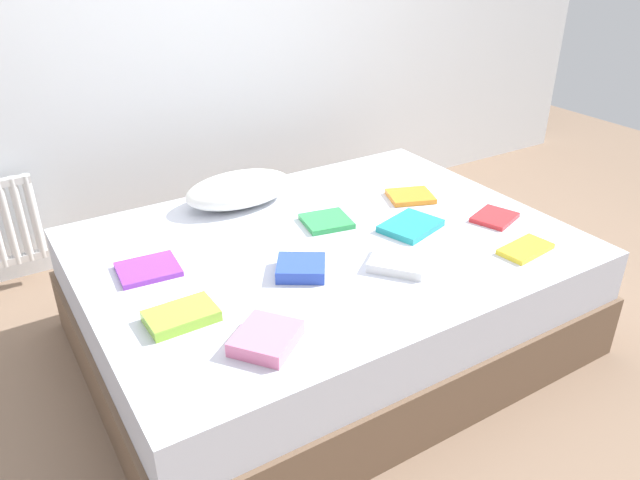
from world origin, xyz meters
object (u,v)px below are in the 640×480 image
bed (326,292)px  textbook_yellow (526,249)px  pillow (239,189)px  textbook_blue (301,268)px  textbook_orange (410,196)px  textbook_white (399,261)px  textbook_red (495,217)px  textbook_lime (181,316)px  textbook_teal (411,226)px  textbook_purple (148,269)px  textbook_green (326,221)px  textbook_pink (266,338)px

bed → textbook_yellow: bearing=-38.4°
pillow → textbook_blue: pillow is taller
bed → textbook_orange: textbook_orange is taller
bed → textbook_white: (0.13, -0.32, 0.27)m
textbook_red → textbook_orange: bearing=95.0°
textbook_white → textbook_lime: textbook_lime is taller
pillow → textbook_blue: bearing=-96.4°
textbook_blue → textbook_lime: 0.49m
pillow → bed: bearing=-74.6°
textbook_teal → textbook_yellow: bearing=-73.3°
bed → pillow: pillow is taller
bed → textbook_yellow: size_ratio=8.85×
textbook_red → textbook_yellow: bearing=-131.9°
textbook_red → textbook_purple: bearing=145.9°
textbook_blue → textbook_lime: bearing=-140.7°
textbook_green → textbook_white: bearing=-74.0°
textbook_pink → textbook_yellow: 1.17m
textbook_lime → textbook_green: (0.80, 0.36, -0.01)m
bed → textbook_green: bearing=57.4°
bed → pillow: (-0.14, 0.53, 0.33)m
bed → textbook_purple: textbook_purple is taller
textbook_teal → textbook_green: (-0.28, 0.23, -0.00)m
textbook_pink → pillow: bearing=31.9°
textbook_lime → textbook_pink: bearing=-56.3°
bed → textbook_lime: 0.80m
textbook_purple → textbook_green: bearing=3.9°
pillow → textbook_lime: (-0.57, -0.75, -0.05)m
textbook_green → textbook_orange: bearing=12.6°
textbook_lime → textbook_orange: bearing=15.4°
textbook_teal → bed: bearing=147.6°
textbook_yellow → textbook_green: size_ratio=1.14×
textbook_yellow → textbook_purple: bearing=146.8°
textbook_white → textbook_red: (0.62, 0.10, -0.01)m
pillow → textbook_orange: (0.71, -0.38, -0.06)m
textbook_purple → textbook_white: bearing=-24.4°
textbook_red → textbook_green: (-0.66, 0.36, 0.00)m
pillow → textbook_yellow: size_ratio=2.29×
textbook_blue → textbook_purple: size_ratio=0.81×
textbook_pink → textbook_lime: textbook_pink is taller
textbook_orange → textbook_red: textbook_orange is taller
textbook_white → textbook_purple: (-0.84, 0.47, -0.01)m
textbook_blue → textbook_orange: 0.86m
textbook_yellow → textbook_lime: (-1.35, 0.27, 0.01)m
textbook_white → textbook_purple: 0.96m
textbook_pink → textbook_yellow: size_ratio=0.90×
textbook_purple → textbook_teal: 1.10m
textbook_purple → textbook_teal: size_ratio=0.90×
bed → textbook_blue: bearing=-142.1°
textbook_white → textbook_red: textbook_white is taller
textbook_green → textbook_lime: bearing=-145.1°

